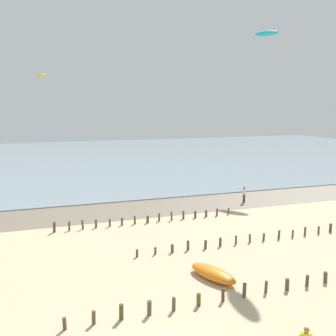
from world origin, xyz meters
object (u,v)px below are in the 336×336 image
(kite_aloft_3, at_px, (267,33))
(kite_aloft_0, at_px, (41,76))
(grounded_kite, at_px, (213,274))
(person_nearest_camera, at_px, (244,194))

(kite_aloft_3, bearing_deg, kite_aloft_0, -139.27)
(kite_aloft_0, bearing_deg, grounded_kite, -178.63)
(grounded_kite, bearing_deg, kite_aloft_0, -5.62)
(person_nearest_camera, bearing_deg, grounded_kite, -125.17)
(grounded_kite, height_order, kite_aloft_0, kite_aloft_0)
(kite_aloft_0, bearing_deg, kite_aloft_3, -115.44)
(grounded_kite, bearing_deg, person_nearest_camera, -57.70)
(kite_aloft_0, height_order, kite_aloft_3, kite_aloft_3)
(grounded_kite, relative_size, kite_aloft_3, 1.08)
(grounded_kite, xyz_separation_m, kite_aloft_0, (-8.99, 29.56, 13.32))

